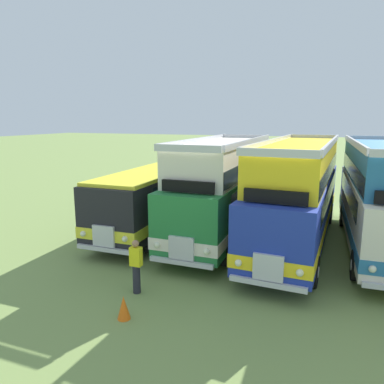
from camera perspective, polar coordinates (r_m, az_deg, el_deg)
name	(u,v)px	position (r m, az deg, el deg)	size (l,w,h in m)	color
bus_first_in_row	(164,192)	(18.49, -4.41, 0.04)	(2.74, 10.90, 2.99)	black
bus_second_in_row	(223,186)	(16.66, 4.86, 0.88)	(2.62, 9.79, 4.52)	#237538
bus_third_in_row	(298,190)	(16.36, 16.23, 0.30)	(3.08, 11.65, 4.52)	#1E339E
bus_fourth_in_row	(382,194)	(16.82, 27.46, -0.27)	(2.93, 10.38, 4.52)	silver
cone_near_end	(124,308)	(10.60, -10.58, -17.26)	(0.36, 0.36, 0.66)	orange
marshal_person	(136,266)	(11.71, -8.68, -11.32)	(0.36, 0.24, 1.73)	#23232D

